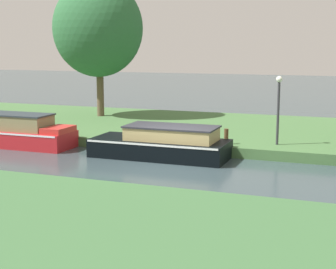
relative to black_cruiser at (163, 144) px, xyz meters
name	(u,v)px	position (x,y,z in m)	size (l,w,h in m)	color
ground_plane	(170,166)	(0.73, -1.20, -0.53)	(120.00, 120.00, 0.00)	#344549
riverbank_far	(220,130)	(0.73, 5.80, -0.33)	(72.00, 10.00, 0.40)	#436B3A
riverbank_near	(9,255)	(0.73, -10.20, -0.33)	(72.00, 10.00, 0.40)	#3A6539
black_cruiser	(163,144)	(0.00, 0.00, 0.00)	(5.21, 2.02, 1.24)	black
willow_tree_left	(98,28)	(-6.40, 7.01, 4.57)	(4.92, 4.26, 7.30)	brown
lamp_post	(278,101)	(3.98, 2.04, 1.56)	(0.24, 0.24, 2.66)	#333338
mooring_post_near	(226,136)	(2.10, 1.44, 0.17)	(0.17, 0.17, 0.61)	#4B341E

